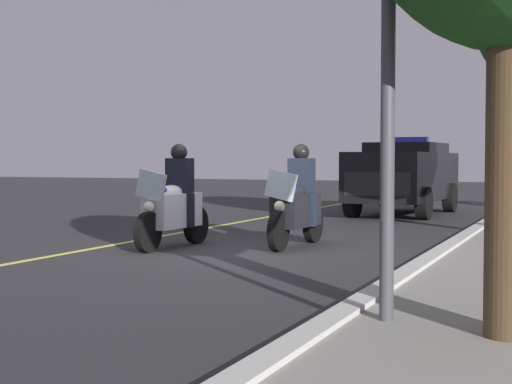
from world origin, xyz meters
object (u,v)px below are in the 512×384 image
object	(u,v)px
police_motorcycle_lead_right	(297,205)
cyclist_background	(493,178)
police_motorcycle_lead_left	(174,205)
police_suv	(404,174)

from	to	relation	value
police_motorcycle_lead_right	cyclist_background	size ratio (longest dim) A/B	1.22
police_motorcycle_lead_left	police_motorcycle_lead_right	bearing A→B (deg)	117.45
cyclist_background	police_motorcycle_lead_left	bearing A→B (deg)	-13.34
police_motorcycle_lead_left	cyclist_background	xyz separation A→B (m)	(-14.73, 3.49, 0.14)
police_motorcycle_lead_left	cyclist_background	world-z (taller)	police_motorcycle_lead_left
police_motorcycle_lead_right	cyclist_background	xyz separation A→B (m)	(-13.78, 1.68, 0.14)
police_motorcycle_lead_left	cyclist_background	bearing A→B (deg)	166.66
cyclist_background	police_motorcycle_lead_right	bearing A→B (deg)	-6.93
police_suv	police_motorcycle_lead_left	bearing A→B (deg)	-11.37
police_suv	cyclist_background	world-z (taller)	police_suv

